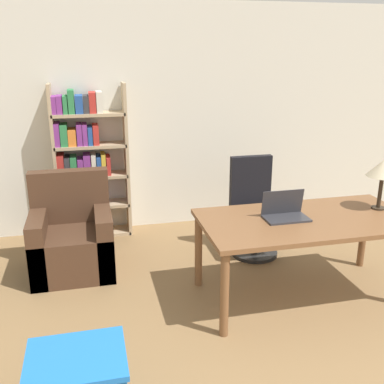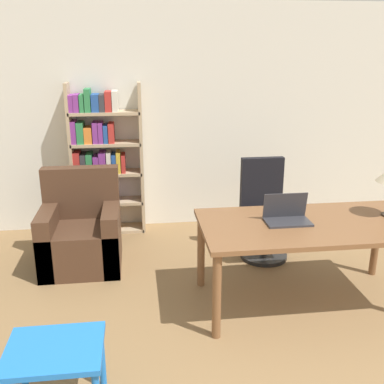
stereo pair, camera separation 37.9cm
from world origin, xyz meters
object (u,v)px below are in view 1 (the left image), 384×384
laptop (285,212)px  bookshelf (85,166)px  table_lamp (383,169)px  side_table_blue (77,368)px  office_chair (253,211)px  armchair (73,240)px  desk (307,227)px

laptop → bookshelf: 2.49m
table_lamp → side_table_blue: 3.03m
office_chair → bookshelf: 2.01m
table_lamp → bookshelf: 3.20m
bookshelf → table_lamp: bearing=-34.8°
laptop → office_chair: 1.01m
armchair → side_table_blue: bearing=-88.2°
side_table_blue → bookshelf: 2.99m
side_table_blue → armchair: armchair is taller
desk → table_lamp: size_ratio=4.02×
laptop → side_table_blue: 2.13m
desk → bookshelf: bookshelf is taller
office_chair → side_table_blue: office_chair is taller
armchair → bookshelf: (0.17, 0.90, 0.53)m
laptop → bookshelf: (-1.67, 1.84, 0.05)m
desk → table_lamp: table_lamp is taller
table_lamp → side_table_blue: size_ratio=0.81×
bookshelf → armchair: bearing=-100.5°
laptop → table_lamp: bearing=1.5°
table_lamp → bookshelf: bearing=145.2°
laptop → bookshelf: bearing=132.2°
desk → laptop: size_ratio=4.91×
laptop → side_table_blue: size_ratio=0.66×
laptop → armchair: (-1.84, 0.94, -0.48)m
side_table_blue → armchair: 2.05m
laptop → office_chair: (0.08, 0.94, -0.34)m
desk → laptop: (-0.19, 0.05, 0.14)m
laptop → desk: bearing=-15.0°
table_lamp → side_table_blue: bearing=-157.4°
bookshelf → laptop: bearing=-47.8°
laptop → table_lamp: 0.99m
table_lamp → laptop: bearing=-178.5°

